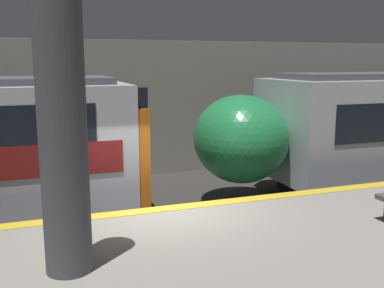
% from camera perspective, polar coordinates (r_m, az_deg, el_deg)
% --- Properties ---
extents(ground_plane, '(120.00, 120.00, 0.00)m').
position_cam_1_polar(ground_plane, '(8.75, -3.35, -15.02)').
color(ground_plane, '#33302D').
extents(platform, '(40.00, 4.08, 1.16)m').
position_cam_1_polar(platform, '(6.77, 1.67, -17.64)').
color(platform, gray).
rests_on(platform, ground).
extents(station_rear_barrier, '(50.00, 0.15, 4.45)m').
position_cam_1_polar(station_rear_barrier, '(14.67, -10.96, 4.24)').
color(station_rear_barrier, '#9E998E').
rests_on(station_rear_barrier, ground).
extents(support_pillar_near, '(0.58, 0.58, 3.54)m').
position_cam_1_polar(support_pillar_near, '(5.62, -16.09, 1.42)').
color(support_pillar_near, '#47474C').
rests_on(support_pillar_near, platform).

